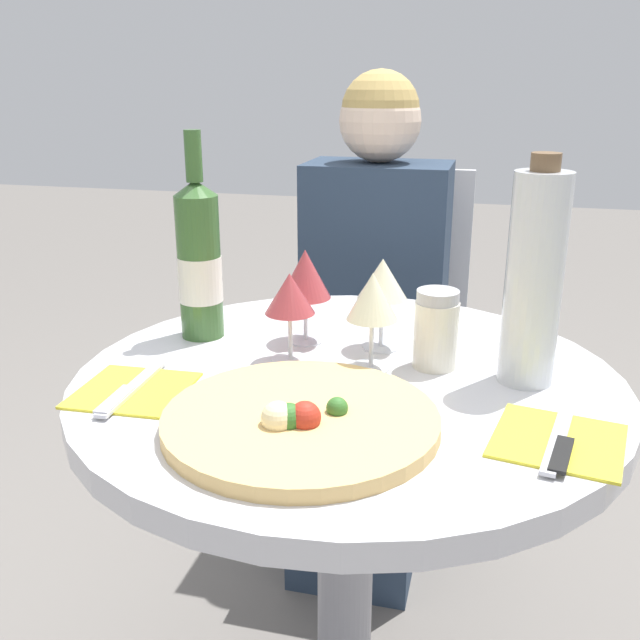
% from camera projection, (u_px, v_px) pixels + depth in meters
% --- Properties ---
extents(dining_table, '(0.81, 0.81, 0.73)m').
position_uv_depth(dining_table, '(346.00, 474.00, 1.11)').
color(dining_table, gray).
rests_on(dining_table, ground_plane).
extents(chair_behind_diner, '(0.43, 0.43, 0.92)m').
position_uv_depth(chair_behind_diner, '(379.00, 360.00, 1.88)').
color(chair_behind_diner, silver).
rests_on(chair_behind_diner, ground_plane).
extents(seated_diner, '(0.33, 0.44, 1.16)m').
position_uv_depth(seated_diner, '(369.00, 348.00, 1.71)').
color(seated_diner, '#28384C').
rests_on(seated_diner, ground_plane).
extents(pizza_large, '(0.35, 0.35, 0.05)m').
position_uv_depth(pizza_large, '(300.00, 420.00, 0.89)').
color(pizza_large, '#DBB26B').
rests_on(pizza_large, dining_table).
extents(wine_bottle, '(0.07, 0.07, 0.34)m').
position_uv_depth(wine_bottle, '(199.00, 261.00, 1.17)').
color(wine_bottle, '#38602D').
rests_on(wine_bottle, dining_table).
extents(tall_carafe, '(0.08, 0.08, 0.32)m').
position_uv_depth(tall_carafe, '(534.00, 279.00, 0.99)').
color(tall_carafe, silver).
rests_on(tall_carafe, dining_table).
extents(sugar_shaker, '(0.07, 0.07, 0.12)m').
position_uv_depth(sugar_shaker, '(436.00, 330.00, 1.07)').
color(sugar_shaker, silver).
rests_on(sugar_shaker, dining_table).
extents(wine_glass_back_right, '(0.08, 0.08, 0.15)m').
position_uv_depth(wine_glass_back_right, '(382.00, 281.00, 1.12)').
color(wine_glass_back_right, silver).
rests_on(wine_glass_back_right, dining_table).
extents(wine_glass_front_right, '(0.08, 0.08, 0.15)m').
position_uv_depth(wine_glass_front_right, '(372.00, 298.00, 1.04)').
color(wine_glass_front_right, silver).
rests_on(wine_glass_front_right, dining_table).
extents(wine_glass_back_left, '(0.08, 0.08, 0.16)m').
position_uv_depth(wine_glass_back_left, '(305.00, 275.00, 1.15)').
color(wine_glass_back_left, silver).
rests_on(wine_glass_back_left, dining_table).
extents(wine_glass_front_left, '(0.08, 0.08, 0.14)m').
position_uv_depth(wine_glass_front_left, '(290.00, 296.00, 1.07)').
color(wine_glass_front_left, silver).
rests_on(wine_glass_front_left, dining_table).
extents(place_setting_left, '(0.16, 0.19, 0.01)m').
position_uv_depth(place_setting_left, '(132.00, 390.00, 1.00)').
color(place_setting_left, yellow).
rests_on(place_setting_left, dining_table).
extents(place_setting_right, '(0.18, 0.19, 0.01)m').
position_uv_depth(place_setting_right, '(558.00, 441.00, 0.86)').
color(place_setting_right, yellow).
rests_on(place_setting_right, dining_table).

